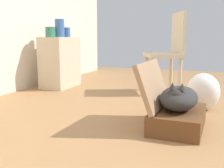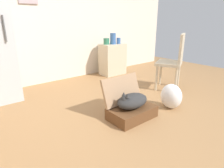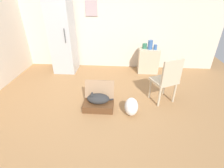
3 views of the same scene
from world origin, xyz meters
The scene contains 11 objects.
ground_plane centered at (0.00, 0.00, 0.00)m, with size 7.68×7.68×0.00m, color #9E7247.
wall_back centered at (0.00, 2.26, 1.30)m, with size 6.40×0.15×2.60m.
suitcase_base centered at (0.07, 0.04, 0.07)m, with size 0.60×0.37×0.15m, color brown.
suitcase_lid centered at (0.07, 0.24, 0.33)m, with size 0.60×0.37×0.04m, color #9B7756.
cat centered at (0.06, 0.04, 0.24)m, with size 0.52×0.28×0.23m.
plastic_bag_white centered at (0.71, -0.10, 0.18)m, with size 0.26×0.31×0.36m, color white.
side_table centered at (1.24, 1.85, 0.35)m, with size 0.56×0.35×0.69m, color beige.
vase_tall centered at (1.10, 1.90, 0.76)m, with size 0.13×0.13×0.13m, color #2D7051.
vase_short centered at (1.38, 1.81, 0.76)m, with size 0.09×0.09×0.13m, color #38609E.
vase_round centered at (1.24, 1.84, 0.81)m, with size 0.13×0.13×0.24m, color #38609E.
chair centered at (1.41, 0.37, 0.54)m, with size 0.61×0.58×0.99m.
Camera 2 is at (-1.56, -1.54, 1.21)m, focal length 31.19 mm.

